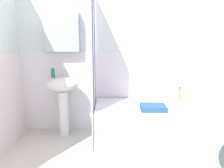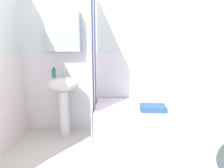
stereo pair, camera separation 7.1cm
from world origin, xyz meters
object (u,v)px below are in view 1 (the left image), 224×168
at_px(soap_dispenser, 53,73).
at_px(lotion_bottle, 194,93).
at_px(shampoo_bottle, 180,94).
at_px(towel_folded, 153,107).
at_px(body_wash_bottle, 187,92).
at_px(sink, 63,94).
at_px(bathtub, 152,123).

relative_size(soap_dispenser, lotion_bottle, 0.70).
relative_size(lotion_bottle, shampoo_bottle, 1.09).
distance_m(lotion_bottle, shampoo_bottle, 0.21).
bearing_deg(soap_dispenser, towel_folded, -15.51).
bearing_deg(body_wash_bottle, sink, -176.86).
bearing_deg(body_wash_bottle, shampoo_bottle, -176.73).
distance_m(soap_dispenser, body_wash_bottle, 1.95).
bearing_deg(lotion_bottle, sink, -176.41).
xyz_separation_m(bathtub, lotion_bottle, (0.67, 0.29, 0.35)).
bearing_deg(soap_dispenser, body_wash_bottle, 3.26).
bearing_deg(sink, shampoo_bottle, 3.13).
xyz_separation_m(soap_dispenser, lotion_bottle, (2.04, 0.13, -0.32)).
height_order(sink, lotion_bottle, sink).
distance_m(soap_dispenser, shampoo_bottle, 1.86).
bearing_deg(sink, bathtub, -7.92).
height_order(soap_dispenser, lotion_bottle, soap_dispenser).
distance_m(sink, lotion_bottle, 1.93).
height_order(lotion_bottle, towel_folded, lotion_bottle).
xyz_separation_m(sink, towel_folded, (1.21, -0.38, -0.09)).
bearing_deg(body_wash_bottle, bathtub, -153.99).
height_order(body_wash_bottle, shampoo_bottle, body_wash_bottle).
bearing_deg(bathtub, soap_dispenser, 173.18).
relative_size(sink, shampoo_bottle, 4.51).
height_order(soap_dispenser, shampoo_bottle, soap_dispenser).
bearing_deg(soap_dispenser, lotion_bottle, 3.68).
height_order(shampoo_bottle, towel_folded, shampoo_bottle).
height_order(bathtub, lotion_bottle, lotion_bottle).
relative_size(body_wash_bottle, towel_folded, 0.76).
height_order(bathtub, body_wash_bottle, body_wash_bottle).
relative_size(soap_dispenser, towel_folded, 0.46).
distance_m(sink, bathtub, 1.31).
xyz_separation_m(soap_dispenser, bathtub, (1.36, -0.16, -0.67)).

